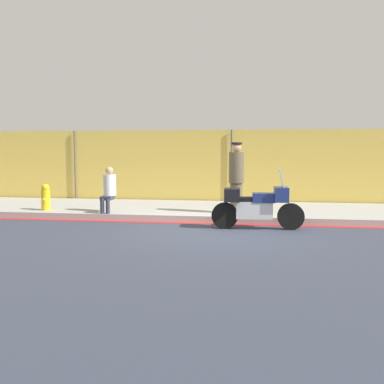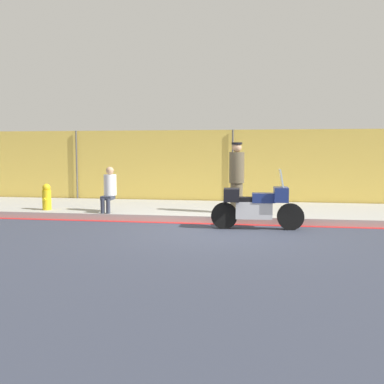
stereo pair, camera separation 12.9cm
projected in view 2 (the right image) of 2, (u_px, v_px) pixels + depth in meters
The scene contains 8 objects.
ground_plane at pixel (217, 232), 10.11m from camera, with size 120.00×120.00×0.00m, color #333847.
sidewalk at pixel (228, 211), 13.01m from camera, with size 39.91×3.52×0.17m.
curb_paint_stripe at pixel (222, 224), 11.20m from camera, with size 39.91×0.18×0.01m.
storefront_fence at pixel (233, 168), 14.72m from camera, with size 37.92×0.17×2.50m.
motorcycle at pixel (256, 205), 10.45m from camera, with size 2.15×0.56×1.41m.
officer_standing at pixel (237, 177), 11.82m from camera, with size 0.40×0.40×1.87m.
person_seated_on_curb at pixel (109, 187), 12.13m from camera, with size 0.34×0.62×1.22m.
fire_hydrant at pixel (47, 197), 12.56m from camera, with size 0.25×0.31×0.74m.
Camera 2 is at (1.02, -9.94, 1.86)m, focal length 42.00 mm.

